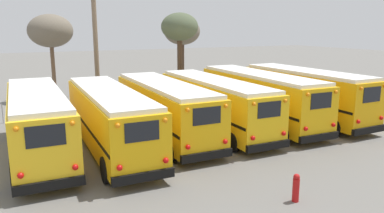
{
  "coord_description": "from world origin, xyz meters",
  "views": [
    {
      "loc": [
        -9.29,
        -18.76,
        6.05
      ],
      "look_at": [
        0.0,
        -0.17,
        1.62
      ],
      "focal_mm": 35.0,
      "sensor_mm": 36.0,
      "label": 1
    }
  ],
  "objects_px": {
    "school_bus_5": "(305,93)",
    "bare_tree_2": "(182,32)",
    "school_bus_2": "(164,108)",
    "fire_hydrant": "(296,188)",
    "school_bus_1": "(109,117)",
    "school_bus_3": "(214,102)",
    "bare_tree_1": "(180,29)",
    "school_bus_4": "(259,96)",
    "bare_tree_0": "(50,31)",
    "school_bus_0": "(38,121)",
    "utility_pole": "(96,46)"
  },
  "relations": [
    {
      "from": "school_bus_5",
      "to": "bare_tree_2",
      "type": "bearing_deg",
      "value": 97.98
    },
    {
      "from": "school_bus_2",
      "to": "fire_hydrant",
      "type": "bearing_deg",
      "value": -83.36
    },
    {
      "from": "school_bus_1",
      "to": "school_bus_2",
      "type": "bearing_deg",
      "value": 13.11
    },
    {
      "from": "school_bus_3",
      "to": "bare_tree_1",
      "type": "relative_size",
      "value": 1.53
    },
    {
      "from": "bare_tree_2",
      "to": "school_bus_4",
      "type": "bearing_deg",
      "value": -94.95
    },
    {
      "from": "bare_tree_0",
      "to": "bare_tree_1",
      "type": "bearing_deg",
      "value": -31.52
    },
    {
      "from": "school_bus_2",
      "to": "bare_tree_1",
      "type": "distance_m",
      "value": 11.15
    },
    {
      "from": "bare_tree_1",
      "to": "school_bus_0",
      "type": "bearing_deg",
      "value": -141.73
    },
    {
      "from": "school_bus_3",
      "to": "school_bus_4",
      "type": "distance_m",
      "value": 3.27
    },
    {
      "from": "school_bus_0",
      "to": "school_bus_2",
      "type": "xyz_separation_m",
      "value": [
        6.53,
        0.19,
        -0.03
      ]
    },
    {
      "from": "bare_tree_1",
      "to": "bare_tree_2",
      "type": "distance_m",
      "value": 5.87
    },
    {
      "from": "bare_tree_0",
      "to": "bare_tree_1",
      "type": "xyz_separation_m",
      "value": [
        9.15,
        -5.61,
        0.22
      ]
    },
    {
      "from": "school_bus_5",
      "to": "school_bus_1",
      "type": "bearing_deg",
      "value": -178.52
    },
    {
      "from": "school_bus_1",
      "to": "utility_pole",
      "type": "height_order",
      "value": "utility_pole"
    },
    {
      "from": "school_bus_1",
      "to": "school_bus_0",
      "type": "bearing_deg",
      "value": 170.14
    },
    {
      "from": "school_bus_0",
      "to": "school_bus_3",
      "type": "height_order",
      "value": "school_bus_0"
    },
    {
      "from": "utility_pole",
      "to": "school_bus_4",
      "type": "bearing_deg",
      "value": -46.26
    },
    {
      "from": "bare_tree_1",
      "to": "bare_tree_2",
      "type": "bearing_deg",
      "value": 63.06
    },
    {
      "from": "school_bus_1",
      "to": "school_bus_4",
      "type": "distance_m",
      "value": 9.84
    },
    {
      "from": "school_bus_5",
      "to": "bare_tree_1",
      "type": "relative_size",
      "value": 1.41
    },
    {
      "from": "school_bus_3",
      "to": "school_bus_1",
      "type": "bearing_deg",
      "value": -171.64
    },
    {
      "from": "bare_tree_0",
      "to": "fire_hydrant",
      "type": "height_order",
      "value": "bare_tree_0"
    },
    {
      "from": "school_bus_4",
      "to": "utility_pole",
      "type": "distance_m",
      "value": 12.24
    },
    {
      "from": "utility_pole",
      "to": "bare_tree_0",
      "type": "relative_size",
      "value": 1.3
    },
    {
      "from": "fire_hydrant",
      "to": "bare_tree_1",
      "type": "bearing_deg",
      "value": 77.74
    },
    {
      "from": "utility_pole",
      "to": "bare_tree_0",
      "type": "xyz_separation_m",
      "value": [
        -2.38,
        5.83,
        0.96
      ]
    },
    {
      "from": "school_bus_2",
      "to": "bare_tree_1",
      "type": "relative_size",
      "value": 1.44
    },
    {
      "from": "school_bus_3",
      "to": "utility_pole",
      "type": "xyz_separation_m",
      "value": [
        -4.94,
        8.56,
        3.07
      ]
    },
    {
      "from": "school_bus_0",
      "to": "bare_tree_1",
      "type": "relative_size",
      "value": 1.47
    },
    {
      "from": "school_bus_3",
      "to": "bare_tree_2",
      "type": "distance_m",
      "value": 15.22
    },
    {
      "from": "utility_pole",
      "to": "fire_hydrant",
      "type": "height_order",
      "value": "utility_pole"
    },
    {
      "from": "school_bus_4",
      "to": "bare_tree_2",
      "type": "relative_size",
      "value": 1.59
    },
    {
      "from": "school_bus_3",
      "to": "school_bus_4",
      "type": "relative_size",
      "value": 1.0
    },
    {
      "from": "school_bus_2",
      "to": "bare_tree_1",
      "type": "height_order",
      "value": "bare_tree_1"
    },
    {
      "from": "utility_pole",
      "to": "bare_tree_0",
      "type": "distance_m",
      "value": 6.37
    },
    {
      "from": "school_bus_4",
      "to": "fire_hydrant",
      "type": "distance_m",
      "value": 11.09
    },
    {
      "from": "bare_tree_1",
      "to": "fire_hydrant",
      "type": "bearing_deg",
      "value": -102.26
    },
    {
      "from": "school_bus_3",
      "to": "fire_hydrant",
      "type": "height_order",
      "value": "school_bus_3"
    },
    {
      "from": "school_bus_2",
      "to": "fire_hydrant",
      "type": "height_order",
      "value": "school_bus_2"
    },
    {
      "from": "bare_tree_0",
      "to": "fire_hydrant",
      "type": "relative_size",
      "value": 6.86
    },
    {
      "from": "school_bus_4",
      "to": "fire_hydrant",
      "type": "bearing_deg",
      "value": -119.55
    },
    {
      "from": "school_bus_0",
      "to": "school_bus_4",
      "type": "distance_m",
      "value": 13.07
    },
    {
      "from": "bare_tree_0",
      "to": "fire_hydrant",
      "type": "distance_m",
      "value": 25.08
    },
    {
      "from": "school_bus_0",
      "to": "bare_tree_2",
      "type": "height_order",
      "value": "bare_tree_2"
    },
    {
      "from": "bare_tree_2",
      "to": "bare_tree_0",
      "type": "bearing_deg",
      "value": 178.15
    },
    {
      "from": "school_bus_1",
      "to": "fire_hydrant",
      "type": "xyz_separation_m",
      "value": [
        4.36,
        -8.65,
        -1.16
      ]
    },
    {
      "from": "school_bus_2",
      "to": "bare_tree_2",
      "type": "bearing_deg",
      "value": 61.39
    },
    {
      "from": "school_bus_3",
      "to": "bare_tree_1",
      "type": "xyz_separation_m",
      "value": [
        1.82,
        8.78,
        4.24
      ]
    },
    {
      "from": "school_bus_0",
      "to": "utility_pole",
      "type": "distance_m",
      "value": 10.62
    },
    {
      "from": "school_bus_0",
      "to": "fire_hydrant",
      "type": "bearing_deg",
      "value": -50.39
    }
  ]
}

